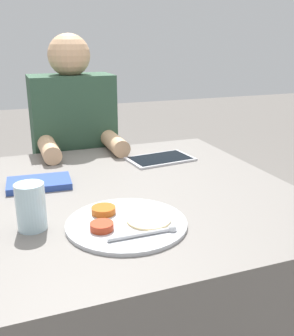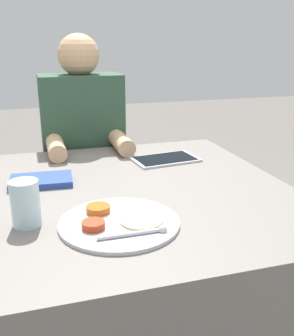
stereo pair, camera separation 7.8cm
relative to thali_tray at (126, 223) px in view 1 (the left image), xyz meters
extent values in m
cube|color=slate|center=(0.08, 0.23, -0.37)|extent=(1.02, 1.02, 0.72)
cylinder|color=#B7BABF|center=(0.00, 0.00, 0.00)|extent=(0.31, 0.31, 0.01)
cylinder|color=#B75114|center=(-0.04, 0.07, 0.01)|extent=(0.06, 0.06, 0.02)
cylinder|color=#A83319|center=(-0.07, -0.02, 0.01)|extent=(0.06, 0.06, 0.02)
cylinder|color=beige|center=(0.06, -0.02, 0.01)|extent=(0.11, 0.11, 0.01)
cylinder|color=#B7BABF|center=(0.01, -0.08, 0.01)|extent=(0.16, 0.01, 0.01)
sphere|color=#B7BABF|center=(0.09, -0.08, 0.01)|extent=(0.02, 0.02, 0.02)
cube|color=silver|center=(-0.18, 0.36, 0.00)|extent=(0.20, 0.14, 0.01)
cube|color=#28428E|center=(-0.18, 0.36, 0.00)|extent=(0.21, 0.14, 0.02)
cube|color=#B7B7BC|center=(0.29, 0.49, 0.00)|extent=(0.26, 0.18, 0.01)
cube|color=black|center=(0.29, 0.49, 0.00)|extent=(0.24, 0.16, 0.00)
cube|color=black|center=(0.03, 0.86, -0.51)|extent=(0.32, 0.22, 0.44)
cube|color=#2D4C38|center=(0.03, 0.86, 0.00)|extent=(0.36, 0.20, 0.58)
sphere|color=tan|center=(0.03, 0.86, 0.37)|extent=(0.18, 0.18, 0.18)
cylinder|color=tan|center=(-0.10, 0.67, 0.03)|extent=(0.07, 0.22, 0.07)
cylinder|color=tan|center=(0.16, 0.67, 0.03)|extent=(0.07, 0.22, 0.07)
cylinder|color=silver|center=(-0.22, 0.06, 0.05)|extent=(0.07, 0.07, 0.12)
camera|label=1|loc=(-0.26, -0.86, 0.44)|focal=42.00mm
camera|label=2|loc=(-0.19, -0.88, 0.44)|focal=42.00mm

